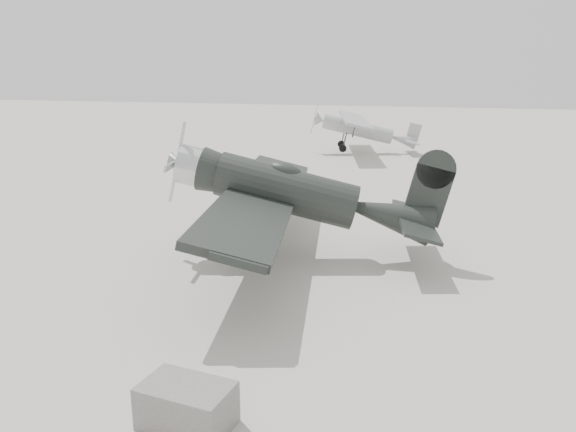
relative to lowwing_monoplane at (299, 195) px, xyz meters
name	(u,v)px	position (x,y,z in m)	size (l,w,h in m)	color
ground	(275,255)	(-0.89, -0.05, -2.33)	(160.00, 160.00, 0.00)	#ADA599
lowwing_monoplane	(299,195)	(0.00, 0.00, 0.00)	(9.83, 13.70, 4.40)	black
highwing_monoplane	(362,127)	(-1.06, 25.74, -0.23)	(8.48, 11.86, 3.35)	gray
equipment_block	(187,405)	(0.22, -10.16, -1.89)	(1.73, 1.08, 0.87)	slate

